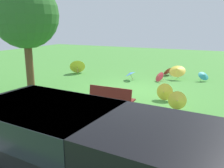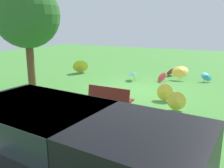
{
  "view_description": "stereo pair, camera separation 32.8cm",
  "coord_description": "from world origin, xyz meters",
  "px_view_note": "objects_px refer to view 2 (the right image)",
  "views": [
    {
      "loc": [
        -3.87,
        10.27,
        3.01
      ],
      "look_at": [
        0.38,
        1.55,
        0.6
      ],
      "focal_mm": 38.89,
      "sensor_mm": 36.0,
      "label": 1
    },
    {
      "loc": [
        -4.17,
        10.12,
        3.01
      ],
      "look_at": [
        0.38,
        1.55,
        0.6
      ],
      "focal_mm": 38.89,
      "sensor_mm": 36.0,
      "label": 2
    }
  ],
  "objects_px": {
    "park_bench": "(110,98)",
    "parasol_red_0": "(161,77)",
    "parasol_red_1": "(170,71)",
    "parasol_yellow_2": "(164,92)",
    "parasol_blue_0": "(132,74)",
    "shade_tree": "(27,16)",
    "van_dark": "(67,142)",
    "parasol_yellow_3": "(180,70)",
    "parasol_yellow_0": "(176,101)",
    "parasol_yellow_1": "(80,66)",
    "parasol_teal_0": "(207,76)"
  },
  "relations": [
    {
      "from": "shade_tree",
      "to": "parasol_red_1",
      "type": "relative_size",
      "value": 6.37
    },
    {
      "from": "parasol_blue_0",
      "to": "parasol_yellow_2",
      "type": "relative_size",
      "value": 0.88
    },
    {
      "from": "parasol_yellow_2",
      "to": "shade_tree",
      "type": "bearing_deg",
      "value": 17.96
    },
    {
      "from": "van_dark",
      "to": "parasol_yellow_2",
      "type": "xyz_separation_m",
      "value": [
        -0.1,
        -6.05,
        -0.56
      ]
    },
    {
      "from": "parasol_red_1",
      "to": "parasol_teal_0",
      "type": "distance_m",
      "value": 2.28
    },
    {
      "from": "parasol_yellow_0",
      "to": "parasol_red_1",
      "type": "height_order",
      "value": "parasol_yellow_0"
    },
    {
      "from": "park_bench",
      "to": "parasol_red_0",
      "type": "relative_size",
      "value": 2.29
    },
    {
      "from": "parasol_red_1",
      "to": "parasol_yellow_3",
      "type": "height_order",
      "value": "parasol_yellow_3"
    },
    {
      "from": "parasol_yellow_2",
      "to": "parasol_red_1",
      "type": "bearing_deg",
      "value": -77.89
    },
    {
      "from": "van_dark",
      "to": "park_bench",
      "type": "height_order",
      "value": "van_dark"
    },
    {
      "from": "park_bench",
      "to": "parasol_blue_0",
      "type": "distance_m",
      "value": 4.97
    },
    {
      "from": "van_dark",
      "to": "parasol_teal_0",
      "type": "height_order",
      "value": "van_dark"
    },
    {
      "from": "park_bench",
      "to": "parasol_yellow_3",
      "type": "bearing_deg",
      "value": -99.84
    },
    {
      "from": "parasol_red_0",
      "to": "parasol_yellow_1",
      "type": "xyz_separation_m",
      "value": [
        5.22,
        -0.0,
        0.19
      ]
    },
    {
      "from": "parasol_yellow_0",
      "to": "parasol_red_1",
      "type": "relative_size",
      "value": 0.94
    },
    {
      "from": "van_dark",
      "to": "parasol_yellow_3",
      "type": "distance_m",
      "value": 10.13
    },
    {
      "from": "parasol_teal_0",
      "to": "parasol_yellow_1",
      "type": "distance_m",
      "value": 7.47
    },
    {
      "from": "parasol_yellow_0",
      "to": "parasol_yellow_2",
      "type": "relative_size",
      "value": 0.98
    },
    {
      "from": "parasol_teal_0",
      "to": "parasol_yellow_0",
      "type": "bearing_deg",
      "value": 85.71
    },
    {
      "from": "park_bench",
      "to": "parasol_yellow_2",
      "type": "distance_m",
      "value": 2.46
    },
    {
      "from": "parasol_yellow_2",
      "to": "parasol_yellow_1",
      "type": "bearing_deg",
      "value": -26.69
    },
    {
      "from": "shade_tree",
      "to": "parasol_yellow_0",
      "type": "height_order",
      "value": "shade_tree"
    },
    {
      "from": "van_dark",
      "to": "parasol_red_1",
      "type": "bearing_deg",
      "value": -84.98
    },
    {
      "from": "shade_tree",
      "to": "parasol_blue_0",
      "type": "height_order",
      "value": "shade_tree"
    },
    {
      "from": "parasol_yellow_1",
      "to": "parasol_yellow_3",
      "type": "height_order",
      "value": "parasol_yellow_1"
    },
    {
      "from": "parasol_blue_0",
      "to": "parasol_yellow_1",
      "type": "height_order",
      "value": "parasol_yellow_1"
    },
    {
      "from": "van_dark",
      "to": "shade_tree",
      "type": "bearing_deg",
      "value": -39.04
    },
    {
      "from": "parasol_yellow_3",
      "to": "parasol_red_0",
      "type": "bearing_deg",
      "value": 49.0
    },
    {
      "from": "parasol_blue_0",
      "to": "parasol_red_1",
      "type": "relative_size",
      "value": 0.84
    },
    {
      "from": "park_bench",
      "to": "parasol_yellow_3",
      "type": "distance_m",
      "value": 6.21
    },
    {
      "from": "parasol_red_1",
      "to": "parasol_blue_0",
      "type": "bearing_deg",
      "value": 55.63
    },
    {
      "from": "shade_tree",
      "to": "parasol_red_0",
      "type": "xyz_separation_m",
      "value": [
        -4.32,
        -4.92,
        -3.07
      ]
    },
    {
      "from": "parasol_yellow_2",
      "to": "parasol_teal_0",
      "type": "bearing_deg",
      "value": -104.26
    },
    {
      "from": "parasol_red_1",
      "to": "parasol_yellow_2",
      "type": "distance_m",
      "value": 5.1
    },
    {
      "from": "parasol_yellow_0",
      "to": "parasol_yellow_3",
      "type": "height_order",
      "value": "parasol_yellow_3"
    },
    {
      "from": "parasol_red_0",
      "to": "parasol_teal_0",
      "type": "relative_size",
      "value": 0.9
    },
    {
      "from": "parasol_yellow_3",
      "to": "parasol_yellow_0",
      "type": "bearing_deg",
      "value": 101.39
    },
    {
      "from": "shade_tree",
      "to": "parasol_yellow_2",
      "type": "relative_size",
      "value": 6.67
    },
    {
      "from": "parasol_yellow_0",
      "to": "parasol_red_0",
      "type": "bearing_deg",
      "value": -66.33
    },
    {
      "from": "van_dark",
      "to": "shade_tree",
      "type": "relative_size",
      "value": 1.0
    },
    {
      "from": "van_dark",
      "to": "park_bench",
      "type": "bearing_deg",
      "value": -72.47
    },
    {
      "from": "park_bench",
      "to": "shade_tree",
      "type": "height_order",
      "value": "shade_tree"
    },
    {
      "from": "parasol_teal_0",
      "to": "parasol_blue_0",
      "type": "bearing_deg",
      "value": 21.86
    },
    {
      "from": "parasol_red_0",
      "to": "parasol_blue_0",
      "type": "relative_size",
      "value": 1.12
    },
    {
      "from": "park_bench",
      "to": "parasol_yellow_2",
      "type": "bearing_deg",
      "value": -123.71
    },
    {
      "from": "shade_tree",
      "to": "parasol_yellow_3",
      "type": "distance_m",
      "value": 8.23
    },
    {
      "from": "van_dark",
      "to": "parasol_yellow_3",
      "type": "height_order",
      "value": "van_dark"
    },
    {
      "from": "parasol_red_0",
      "to": "shade_tree",
      "type": "bearing_deg",
      "value": 48.75
    },
    {
      "from": "shade_tree",
      "to": "parasol_yellow_2",
      "type": "xyz_separation_m",
      "value": [
        -5.4,
        -1.75,
        -2.99
      ]
    },
    {
      "from": "parasol_red_0",
      "to": "park_bench",
      "type": "bearing_deg",
      "value": 86.93
    }
  ]
}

